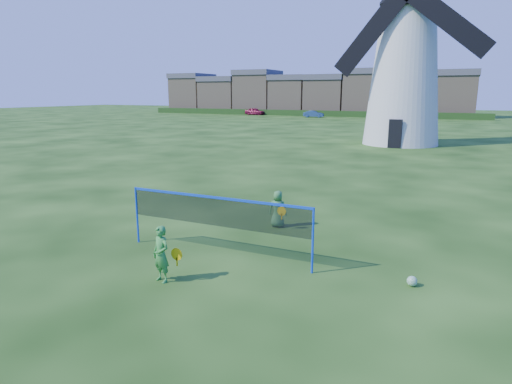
{
  "coord_description": "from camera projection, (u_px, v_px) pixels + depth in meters",
  "views": [
    {
      "loc": [
        4.96,
        -9.61,
        4.03
      ],
      "look_at": [
        0.2,
        0.5,
        1.5
      ],
      "focal_mm": 30.84,
      "sensor_mm": 36.0,
      "label": 1
    }
  ],
  "objects": [
    {
      "name": "player_boy",
      "position": [
        278.0,
        209.0,
        13.41
      ],
      "size": [
        0.66,
        0.46,
        1.13
      ],
      "rotation": [
        0.0,
        0.0,
        3.32
      ],
      "color": "#3F8340",
      "rests_on": "ground"
    },
    {
      "name": "player_girl",
      "position": [
        161.0,
        254.0,
        9.48
      ],
      "size": [
        0.68,
        0.41,
        1.25
      ],
      "rotation": [
        0.0,
        0.0,
        -0.28
      ],
      "color": "green",
      "rests_on": "ground"
    },
    {
      "name": "play_ball",
      "position": [
        412.0,
        281.0,
        9.35
      ],
      "size": [
        0.22,
        0.22,
        0.22
      ],
      "primitive_type": "sphere",
      "color": "green",
      "rests_on": "ground"
    },
    {
      "name": "car_right",
      "position": [
        314.0,
        114.0,
        73.68
      ],
      "size": [
        3.52,
        1.63,
        1.12
      ],
      "primitive_type": "imported",
      "rotation": [
        0.0,
        0.0,
        1.71
      ],
      "color": "navy",
      "rests_on": "ground"
    },
    {
      "name": "badminton_net",
      "position": [
        216.0,
        213.0,
        10.84
      ],
      "size": [
        5.05,
        0.05,
        1.55
      ],
      "color": "blue",
      "rests_on": "ground"
    },
    {
      "name": "ground",
      "position": [
        241.0,
        251.0,
        11.43
      ],
      "size": [
        220.0,
        220.0,
        0.0
      ],
      "primitive_type": "plane",
      "color": "black",
      "rests_on": "ground"
    },
    {
      "name": "windmill",
      "position": [
        405.0,
        65.0,
        33.88
      ],
      "size": [
        12.04,
        5.81,
        17.23
      ],
      "color": "white",
      "rests_on": "ground"
    },
    {
      "name": "car_left",
      "position": [
        255.0,
        111.0,
        81.68
      ],
      "size": [
        4.0,
        1.98,
        1.31
      ],
      "primitive_type": "imported",
      "rotation": [
        0.0,
        0.0,
        1.45
      ],
      "color": "maroon",
      "rests_on": "ground"
    },
    {
      "name": "hedge",
      "position": [
        300.0,
        113.0,
        78.7
      ],
      "size": [
        62.0,
        0.8,
        1.0
      ],
      "primitive_type": "cube",
      "color": "#193814",
      "rests_on": "ground"
    },
    {
      "name": "terraced_houses",
      "position": [
        307.0,
        93.0,
        83.54
      ],
      "size": [
        58.66,
        8.4,
        8.37
      ],
      "color": "tan",
      "rests_on": "ground"
    }
  ]
}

